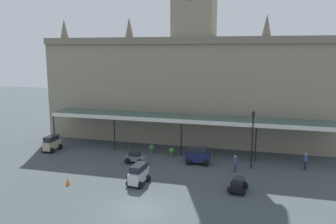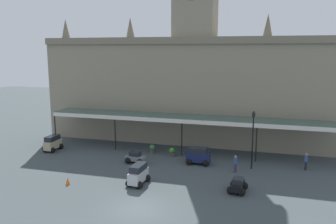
# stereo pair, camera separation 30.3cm
# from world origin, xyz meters

# --- Properties ---
(ground_plane) EXTENTS (140.00, 140.00, 0.00)m
(ground_plane) POSITION_xyz_m (0.00, 0.00, 0.00)
(ground_plane) COLOR #3D4649
(station_building) EXTENTS (37.62, 6.35, 22.47)m
(station_building) POSITION_xyz_m (0.00, 20.30, 7.32)
(station_building) COLOR gray
(station_building) RESTS_ON ground
(entrance_canopy) EXTENTS (31.75, 3.26, 4.13)m
(entrance_canopy) POSITION_xyz_m (0.00, 14.91, 3.99)
(entrance_canopy) COLOR #38564C
(entrance_canopy) RESTS_ON ground
(car_navy_van) EXTENTS (2.42, 1.62, 1.77)m
(car_navy_van) POSITION_xyz_m (2.32, 11.15, 0.81)
(car_navy_van) COLOR #19214C
(car_navy_van) RESTS_ON ground
(car_black_sedan) EXTENTS (1.65, 2.13, 1.19)m
(car_black_sedan) POSITION_xyz_m (6.73, 5.19, 0.50)
(car_black_sedan) COLOR black
(car_black_sedan) RESTS_ON ground
(car_grey_sedan) EXTENTS (2.12, 1.63, 1.19)m
(car_grey_sedan) POSITION_xyz_m (-3.93, 9.79, 0.50)
(car_grey_sedan) COLOR slate
(car_grey_sedan) RESTS_ON ground
(car_silver_van) EXTENTS (1.71, 2.46, 1.77)m
(car_silver_van) POSITION_xyz_m (-1.66, 4.52, 0.81)
(car_silver_van) COLOR #B2B5BA
(car_silver_van) RESTS_ON ground
(car_beige_van) EXTENTS (1.61, 2.41, 1.77)m
(car_beige_van) POSITION_xyz_m (-14.70, 11.38, 0.81)
(car_beige_van) COLOR tan
(car_beige_van) RESTS_ON ground
(pedestrian_near_entrance) EXTENTS (0.34, 0.36, 1.67)m
(pedestrian_near_entrance) POSITION_xyz_m (6.13, 9.81, 0.91)
(pedestrian_near_entrance) COLOR #3F384C
(pedestrian_near_entrance) RESTS_ON ground
(pedestrian_beside_cars) EXTENTS (0.34, 0.38, 1.67)m
(pedestrian_beside_cars) POSITION_xyz_m (12.64, 12.33, 0.91)
(pedestrian_beside_cars) COLOR black
(pedestrian_beside_cars) RESTS_ON ground
(victorian_lamppost) EXTENTS (0.30, 0.30, 5.73)m
(victorian_lamppost) POSITION_xyz_m (7.58, 11.21, 3.50)
(victorian_lamppost) COLOR black
(victorian_lamppost) RESTS_ON ground
(traffic_cone) EXTENTS (0.40, 0.40, 0.63)m
(traffic_cone) POSITION_xyz_m (-7.49, 2.77, 0.31)
(traffic_cone) COLOR orange
(traffic_cone) RESTS_ON ground
(planter_forecourt_centre) EXTENTS (0.60, 0.60, 0.96)m
(planter_forecourt_centre) POSITION_xyz_m (-0.95, 13.05, 0.49)
(planter_forecourt_centre) COLOR #47423D
(planter_forecourt_centre) RESTS_ON ground
(planter_by_canopy) EXTENTS (0.60, 0.60, 0.96)m
(planter_by_canopy) POSITION_xyz_m (-3.39, 13.56, 0.49)
(planter_by_canopy) COLOR #47423D
(planter_by_canopy) RESTS_ON ground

